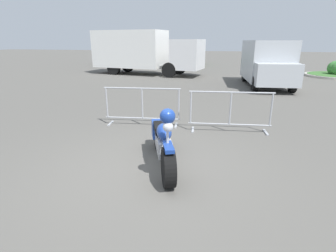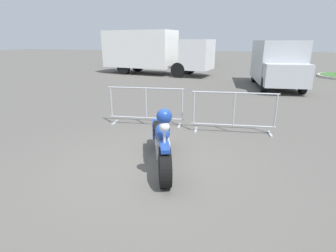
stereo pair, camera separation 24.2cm
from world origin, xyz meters
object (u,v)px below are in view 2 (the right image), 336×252
Objects in this scene: pedestrian at (185,57)px; delivery_van at (277,62)px; parked_car_maroon at (146,57)px; parked_car_green at (202,57)px; box_truck at (151,51)px; crowd_barrier_far at (234,112)px; motorcycle at (162,140)px; parked_car_black at (124,56)px; crowd_barrier_near at (146,106)px; parked_car_yellow at (174,56)px.

delivery_van is at bearing -154.72° from pedestrian.
parked_car_green is at bearing -80.64° from parked_car_maroon.
crowd_barrier_far is at bearing -52.48° from box_truck.
motorcycle is at bearing -117.91° from crowd_barrier_far.
parked_car_black is at bearing -135.80° from delivery_van.
delivery_van is at bearing 63.37° from crowd_barrier_near.
motorcycle is 22.25m from parked_car_green.
crowd_barrier_near is 12.06m from box_truck.
motorcycle is at bearing -62.10° from crowd_barrier_near.
motorcycle is 24.79m from parked_car_black.
parked_car_yellow is (-4.56, 19.71, 0.22)m from crowd_barrier_near.
parked_car_maroon is 0.91× the size of parked_car_yellow.
crowd_barrier_near is 0.51× the size of parked_car_maroon.
delivery_van is 1.20× the size of parked_car_green.
box_truck is at bearing 119.28° from crowd_barrier_far.
box_truck is 1.84× the size of parked_car_green.
parked_car_green is at bearing -87.85° from parked_car_black.
parked_car_black is 0.97× the size of parked_car_green.
pedestrian is (7.39, -2.83, 0.21)m from parked_car_black.
crowd_barrier_near is 2.40m from crowd_barrier_far.
parked_car_green is 3.04m from pedestrian.
parked_car_maroon is (-9.77, 19.06, 0.15)m from crowd_barrier_far.
parked_car_maroon is 2.88m from parked_car_yellow.
crowd_barrier_near is 20.24m from parked_car_yellow.
delivery_van is 1.14× the size of parked_car_yellow.
box_truck is at bearing -118.48° from delivery_van.
delivery_van is (1.66, 8.09, 0.69)m from crowd_barrier_far.
motorcycle is 0.48× the size of parked_car_yellow.
box_truck reaches higher than parked_car_green.
parked_car_green reaches higher than motorcycle.
delivery_van is at bearing -151.58° from parked_car_green.
parked_car_maroon is 5.06m from pedestrian.
box_truck reaches higher than parked_car_maroon.
box_truck is (-3.96, 11.34, 1.08)m from crowd_barrier_near.
crowd_barrier_far is 20.91m from parked_car_yellow.
crowd_barrier_near is at bearing -62.51° from box_truck.
motorcycle is 19.61m from pedestrian.
crowd_barrier_near is 17.16m from pedestrian.
parked_car_yellow is at bearing -88.54° from parked_car_black.
box_truck is at bearing -141.62° from parked_car_black.
delivery_van is (8.02, -3.25, -0.39)m from box_truck.
crowd_barrier_far is 13.04m from box_truck.
box_truck is (-6.36, 11.34, 1.08)m from crowd_barrier_far.
box_truck reaches higher than parked_car_yellow.
crowd_barrier_near is 0.27× the size of box_truck.
motorcycle is 1.03× the size of crowd_barrier_far.
crowd_barrier_far is 21.42m from parked_car_maroon.
box_truck reaches higher than motorcycle.
parked_car_yellow is (5.61, -0.05, 0.07)m from parked_car_black.
parked_car_maroon is (-8.57, 21.32, 0.21)m from motorcycle.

